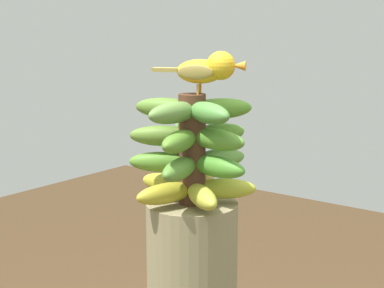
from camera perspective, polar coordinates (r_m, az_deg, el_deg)
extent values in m
cylinder|color=#4C2D1E|center=(1.26, 0.00, -0.51)|extent=(0.06, 0.06, 0.23)
ellipsoid|color=gold|center=(1.34, 0.87, -3.44)|extent=(0.08, 0.14, 0.04)
ellipsoid|color=gold|center=(1.31, -2.27, -3.68)|extent=(0.14, 0.04, 0.04)
ellipsoid|color=#ADA02A|center=(1.24, -2.42, -4.57)|extent=(0.08, 0.14, 0.04)
ellipsoid|color=gold|center=(1.22, 0.92, -4.87)|extent=(0.13, 0.11, 0.04)
ellipsoid|color=#A9B02F|center=(1.28, 2.90, -4.12)|extent=(0.13, 0.11, 0.04)
ellipsoid|color=#51812F|center=(1.21, -1.15, -2.32)|extent=(0.07, 0.14, 0.04)
ellipsoid|color=#4A8C2C|center=(1.22, 2.22, -2.14)|extent=(0.14, 0.05, 0.04)
ellipsoid|color=#598E39|center=(1.30, 2.36, -1.41)|extent=(0.09, 0.14, 0.04)
ellipsoid|color=#517F37|center=(1.32, -0.62, -1.15)|extent=(0.13, 0.12, 0.04)
ellipsoid|color=#52852A|center=(1.27, -2.81, -1.67)|extent=(0.14, 0.11, 0.04)
ellipsoid|color=#538D29|center=(1.28, 2.32, 0.96)|extent=(0.09, 0.14, 0.04)
ellipsoid|color=#4E8C34|center=(1.31, -0.58, 1.18)|extent=(0.13, 0.12, 0.04)
ellipsoid|color=#577A2B|center=(1.26, -2.74, 0.77)|extent=(0.14, 0.11, 0.04)
ellipsoid|color=#538329|center=(1.20, -1.15, 0.25)|extent=(0.07, 0.14, 0.04)
ellipsoid|color=#52892C|center=(1.21, 2.14, 0.39)|extent=(0.14, 0.05, 0.04)
ellipsoid|color=#528D29|center=(1.26, 2.59, 3.28)|extent=(0.12, 0.13, 0.04)
ellipsoid|color=#58812E|center=(1.30, 0.20, 3.55)|extent=(0.11, 0.14, 0.04)
ellipsoid|color=#537B2A|center=(1.27, -2.45, 3.33)|extent=(0.14, 0.08, 0.04)
ellipsoid|color=#5B833B|center=(1.20, -1.81, 2.91)|extent=(0.05, 0.14, 0.04)
ellipsoid|color=#4C863A|center=(1.19, 1.47, 2.88)|extent=(0.14, 0.09, 0.04)
cone|color=brown|center=(1.27, -1.55, -2.00)|extent=(0.04, 0.04, 0.06)
cylinder|color=#C68933|center=(1.23, 0.60, 5.06)|extent=(0.00, 0.01, 0.02)
cylinder|color=#C68933|center=(1.26, 0.85, 5.19)|extent=(0.00, 0.00, 0.02)
ellipsoid|color=gold|center=(1.24, 0.73, 6.71)|extent=(0.11, 0.08, 0.05)
ellipsoid|color=olive|center=(1.22, 0.30, 6.63)|extent=(0.07, 0.04, 0.03)
ellipsoid|color=olive|center=(1.27, 0.72, 6.79)|extent=(0.07, 0.04, 0.03)
cube|color=olive|center=(1.26, -2.45, 6.86)|extent=(0.06, 0.05, 0.01)
sphere|color=gold|center=(1.23, 2.68, 7.23)|extent=(0.06, 0.06, 0.06)
sphere|color=black|center=(1.25, 3.16, 7.48)|extent=(0.01, 0.01, 0.01)
cone|color=orange|center=(1.23, 4.33, 7.20)|extent=(0.03, 0.03, 0.02)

